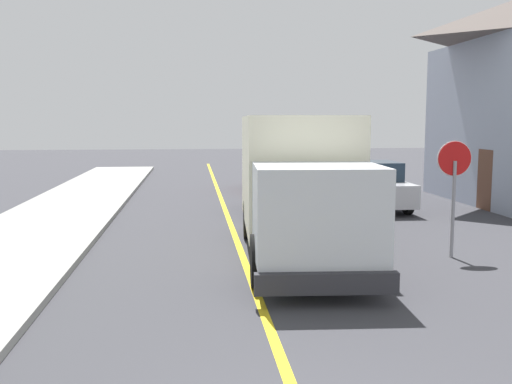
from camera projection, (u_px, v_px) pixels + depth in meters
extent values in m
cube|color=gold|center=(240.00, 248.00, 14.22)|extent=(0.16, 56.00, 0.01)
cube|color=#F2EDCC|center=(295.00, 171.00, 13.99)|extent=(2.69, 5.13, 2.60)
cube|color=silver|center=(317.00, 212.00, 10.58)|extent=(2.39, 2.13, 1.70)
cube|color=#1E2D3D|center=(326.00, 198.00, 9.64)|extent=(2.04, 0.20, 0.75)
cube|color=#2D2D33|center=(326.00, 283.00, 9.63)|extent=(2.41, 0.34, 0.36)
cylinder|color=black|center=(370.00, 260.00, 10.94)|extent=(0.36, 1.02, 1.00)
cylinder|color=black|center=(259.00, 261.00, 10.84)|extent=(0.36, 1.02, 1.00)
cylinder|color=black|center=(328.00, 219.00, 15.45)|extent=(0.36, 1.02, 1.00)
cylinder|color=black|center=(249.00, 220.00, 15.35)|extent=(0.36, 1.02, 1.00)
cube|color=black|center=(278.00, 194.00, 19.40)|extent=(1.90, 4.44, 0.76)
cube|color=#1E2D3D|center=(277.00, 173.00, 19.46)|extent=(1.62, 1.83, 0.64)
cylinder|color=black|center=(311.00, 210.00, 18.16)|extent=(0.23, 0.64, 0.64)
cylinder|color=black|center=(260.00, 211.00, 17.95)|extent=(0.23, 0.64, 0.64)
cylinder|color=black|center=(293.00, 198.00, 20.93)|extent=(0.23, 0.64, 0.64)
cylinder|color=black|center=(249.00, 199.00, 20.73)|extent=(0.23, 0.64, 0.64)
cube|color=maroon|center=(268.00, 176.00, 25.79)|extent=(1.88, 4.43, 0.76)
cube|color=#1E2D3D|center=(268.00, 160.00, 25.85)|extent=(1.62, 1.83, 0.64)
cylinder|color=black|center=(292.00, 187.00, 24.54)|extent=(0.23, 0.64, 0.64)
cylinder|color=black|center=(255.00, 187.00, 24.34)|extent=(0.23, 0.64, 0.64)
cylinder|color=black|center=(281.00, 180.00, 27.31)|extent=(0.23, 0.64, 0.64)
cylinder|color=black|center=(247.00, 181.00, 27.11)|extent=(0.23, 0.64, 0.64)
cube|color=#B7B7BC|center=(372.00, 190.00, 20.61)|extent=(1.80, 4.40, 0.76)
cube|color=#1E2D3D|center=(374.00, 171.00, 20.38)|extent=(1.59, 1.80, 0.64)
cylinder|color=black|center=(340.00, 195.00, 21.96)|extent=(0.22, 0.64, 0.64)
cylinder|color=black|center=(381.00, 194.00, 22.13)|extent=(0.22, 0.64, 0.64)
cylinder|color=black|center=(362.00, 205.00, 19.18)|extent=(0.22, 0.64, 0.64)
cylinder|color=black|center=(408.00, 205.00, 19.35)|extent=(0.22, 0.64, 0.64)
cylinder|color=gray|center=(453.00, 210.00, 13.14)|extent=(0.08, 0.08, 2.20)
cylinder|color=red|center=(455.00, 159.00, 13.02)|extent=(0.76, 0.03, 0.76)
cylinder|color=white|center=(454.00, 159.00, 13.04)|extent=(0.80, 0.02, 0.80)
cube|color=brown|center=(486.00, 180.00, 20.24)|extent=(0.10, 1.00, 2.10)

